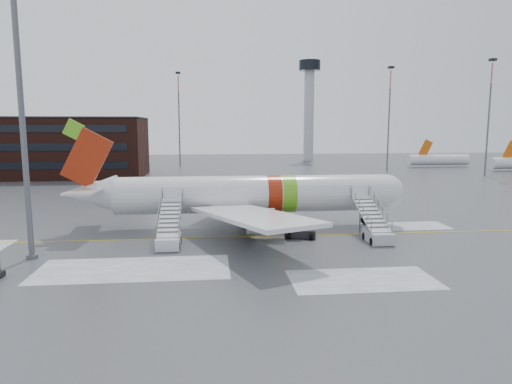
{
  "coord_description": "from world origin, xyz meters",
  "views": [
    {
      "loc": [
        -0.35,
        -43.11,
        10.39
      ],
      "look_at": [
        4.19,
        1.08,
        4.0
      ],
      "focal_mm": 32.0,
      "sensor_mm": 36.0,
      "label": 1
    }
  ],
  "objects": [
    {
      "name": "airliner",
      "position": [
        3.24,
        3.08,
        3.42
      ],
      "size": [
        35.03,
        32.97,
        11.18
      ],
      "color": "silver",
      "rests_on": "ground"
    },
    {
      "name": "ground",
      "position": [
        0.0,
        0.0,
        0.0
      ],
      "size": [
        260.0,
        260.0,
        0.0
      ],
      "primitive_type": "plane",
      "color": "#494C4F",
      "rests_on": "ground"
    },
    {
      "name": "light_mast_far_n",
      "position": [
        -8.0,
        78.0,
        13.84
      ],
      "size": [
        1.2,
        1.2,
        24.25
      ],
      "color": "#595B60",
      "rests_on": "ground"
    },
    {
      "name": "light_mast_far_e",
      "position": [
        58.0,
        48.0,
        13.84
      ],
      "size": [
        1.2,
        1.2,
        24.25
      ],
      "color": "#595B60",
      "rests_on": "ground"
    },
    {
      "name": "airstair_aft",
      "position": [
        -3.95,
        -3.46,
        1.06
      ],
      "size": [
        2.05,
        7.7,
        3.48
      ],
      "color": "silver",
      "rests_on": "ground"
    },
    {
      "name": "pushback_tug",
      "position": [
        7.9,
        -1.78,
        0.72
      ],
      "size": [
        3.14,
        2.63,
        1.64
      ],
      "color": "black",
      "rests_on": "ground"
    },
    {
      "name": "airstair_fwd",
      "position": [
        14.74,
        -3.46,
        1.06
      ],
      "size": [
        2.05,
        7.7,
        3.48
      ],
      "color": "#B0B1B7",
      "rests_on": "ground"
    },
    {
      "name": "control_tower",
      "position": [
        30.0,
        95.0,
        18.75
      ],
      "size": [
        6.4,
        6.4,
        30.0
      ],
      "color": "#B2B5BA",
      "rests_on": "ground"
    },
    {
      "name": "distant_aircraft",
      "position": [
        62.5,
        64.0,
        0.0
      ],
      "size": [
        35.0,
        18.0,
        8.0
      ],
      "primitive_type": null,
      "color": "#D8590C",
      "rests_on": "ground"
    },
    {
      "name": "light_mast_near",
      "position": [
        -14.51,
        -6.3,
        14.49
      ],
      "size": [
        1.2,
        1.2,
        28.21
      ],
      "color": "#595B60",
      "rests_on": "ground"
    },
    {
      "name": "light_mast_far_ne",
      "position": [
        42.0,
        62.0,
        13.84
      ],
      "size": [
        1.2,
        1.2,
        24.25
      ],
      "color": "#595B60",
      "rests_on": "ground"
    }
  ]
}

